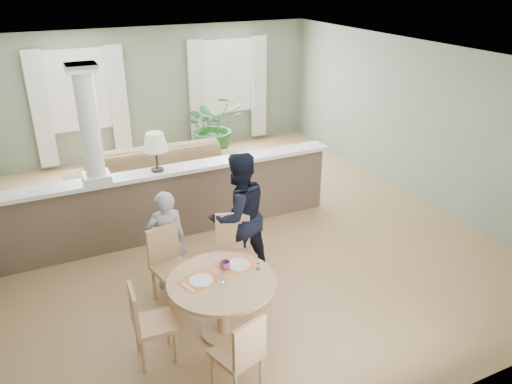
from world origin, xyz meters
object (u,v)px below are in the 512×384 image
child_person (167,240)px  man_person (239,216)px  sofa (161,180)px  chair_near (242,352)px  chair_far_boy (169,262)px  dining_table (222,291)px  chair_far_man (234,250)px  houseplant (214,126)px  chair_side (147,321)px

child_person → man_person: size_ratio=0.78×
sofa → chair_near: (-0.47, -4.50, 0.05)m
chair_far_boy → man_person: 1.07m
sofa → dining_table: sofa is taller
chair_far_boy → man_person: bearing=-3.8°
chair_far_man → man_person: 0.46m
child_person → man_person: man_person is taller
chair_far_boy → chair_far_man: size_ratio=0.95×
sofa → child_person: child_person is taller
dining_table → chair_far_boy: 0.96m
chair_far_boy → chair_far_man: 0.82m
chair_far_man → chair_near: 1.77m
houseplant → man_person: size_ratio=0.81×
chair_far_boy → houseplant: bearing=50.1°
child_person → sofa: bearing=-99.4°
chair_far_boy → chair_far_man: bearing=-21.2°
chair_far_boy → chair_side: 1.08m
chair_far_man → child_person: child_person is taller
chair_near → man_person: man_person is taller
chair_side → dining_table: bearing=-83.5°
chair_near → man_person: bearing=-131.3°
chair_near → man_person: size_ratio=0.53×
sofa → chair_side: chair_side is taller
houseplant → dining_table: bearing=-110.2°
houseplant → chair_far_man: 4.90m
chair_far_boy → man_person: man_person is taller
houseplant → child_person: 4.82m
houseplant → dining_table: size_ratio=1.17×
chair_far_boy → chair_near: size_ratio=1.05×
chair_side → child_person: bearing=-22.1°
dining_table → chair_side: bearing=-176.5°
chair_side → child_person: (0.58, 1.23, 0.17)m
child_person → chair_side: bearing=69.0°
chair_far_man → chair_far_boy: bearing=-169.1°
chair_near → child_person: bearing=-105.0°
chair_far_man → chair_near: size_ratio=1.10×
sofa → chair_far_man: chair_far_man is taller
chair_near → sofa: bearing=-114.2°
dining_table → chair_side: 0.86m
sofa → man_person: 2.62m
chair_side → houseplant: bearing=-24.4°
chair_far_man → child_person: 0.85m
dining_table → chair_near: bearing=-100.5°
dining_table → child_person: bearing=103.2°
chair_near → child_person: (-0.11, 2.06, 0.17)m
chair_far_boy → child_person: size_ratio=0.72×
sofa → child_person: bearing=-100.2°
houseplant → child_person: bearing=-118.1°
houseplant → chair_far_man: size_ratio=1.39×
man_person → chair_far_boy: bearing=-0.6°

